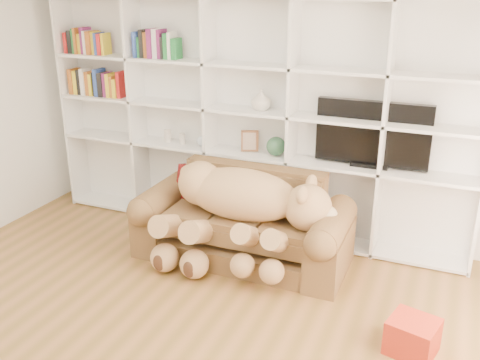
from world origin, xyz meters
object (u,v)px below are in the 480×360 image
at_px(sofa, 244,227).
at_px(teddy_bear, 239,207).
at_px(gift_box, 412,336).
at_px(tv, 373,135).

bearing_deg(sofa, teddy_bear, -82.03).
height_order(sofa, gift_box, sofa).
relative_size(teddy_bear, gift_box, 4.92).
xyz_separation_m(sofa, gift_box, (1.66, -0.85, -0.19)).
relative_size(gift_box, tv, 0.31).
bearing_deg(tv, sofa, -148.33).
height_order(teddy_bear, gift_box, teddy_bear).
distance_m(teddy_bear, tv, 1.41).
height_order(gift_box, tv, tv).
bearing_deg(gift_box, sofa, 152.85).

